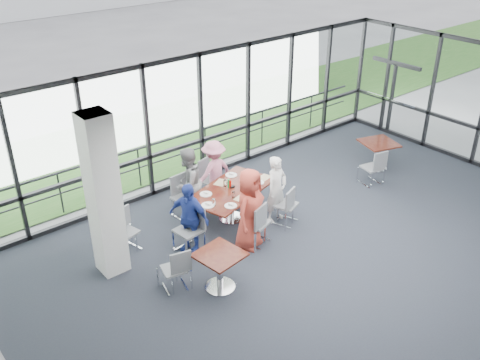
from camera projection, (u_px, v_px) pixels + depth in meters
floor at (356, 269)px, 10.32m from camera, size 12.00×10.00×0.02m
ceiling at (375, 113)px, 8.81m from camera, size 12.00×10.00×0.04m
curtain_wall_back at (201, 117)px, 12.96m from camera, size 12.00×0.10×3.20m
exit_door at (391, 99)px, 15.74m from camera, size 0.12×1.60×2.10m
structural_column at (104, 196)px, 9.58m from camera, size 0.50×0.50×3.20m
apron at (111, 120)px, 17.12m from camera, size 80.00×70.00×0.02m
grass_strip at (143, 139)px, 15.75m from camera, size 80.00×5.00×0.01m
guard_rail at (189, 150)px, 13.89m from camera, size 12.00×0.06×0.06m
main_table at (231, 194)px, 11.61m from camera, size 2.22×1.61×0.75m
side_table_left at (220, 260)px, 9.54m from camera, size 0.86×0.86×0.75m
side_table_right at (379, 147)px, 13.79m from camera, size 1.05×1.05×0.75m
diner_near_left at (249, 209)px, 10.61m from camera, size 0.99×0.84×1.73m
diner_near_right at (276, 189)px, 11.52m from camera, size 0.60×0.47×1.52m
diner_far_left at (188, 183)px, 11.65m from camera, size 0.93×0.77×1.63m
diner_far_right at (214, 171)px, 12.30m from camera, size 1.00×0.56×1.50m
diner_end at (189, 218)px, 10.52m from camera, size 0.79×1.01×1.52m
chair_main_nl at (256, 223)px, 10.87m from camera, size 0.59×0.59×0.95m
chair_main_nr at (286, 205)px, 11.56m from camera, size 0.56×0.56×0.89m
chair_main_fl at (184, 198)px, 11.79m from camera, size 0.49×0.49×0.93m
chair_main_fr at (207, 179)px, 12.62m from camera, size 0.52×0.52×0.87m
chair_main_end at (189, 230)px, 10.60m from camera, size 0.53×0.53×0.98m
chair_spare_la at (174, 269)px, 9.62m from camera, size 0.50×0.50×0.84m
chair_spare_lb at (126, 232)px, 10.64m from camera, size 0.51×0.51×0.87m
chair_spare_r at (372, 168)px, 13.14m from camera, size 0.52×0.52×0.89m
plate_nl at (231, 206)px, 10.92m from camera, size 0.26×0.26×0.01m
plate_nr at (258, 182)px, 11.81m from camera, size 0.26×0.26×0.01m
plate_fl at (206, 194)px, 11.35m from camera, size 0.26×0.26×0.01m
plate_fr at (231, 175)px, 12.12m from camera, size 0.26×0.26×0.01m
plate_end at (208, 205)px, 10.94m from camera, size 0.28×0.28×0.01m
tumbler_a at (233, 195)px, 11.20m from camera, size 0.07×0.07×0.13m
tumbler_b at (246, 184)px, 11.61m from camera, size 0.07×0.07×0.14m
tumbler_c at (225, 183)px, 11.65m from camera, size 0.07×0.07×0.14m
tumbler_d at (214, 202)px, 10.92m from camera, size 0.07×0.07×0.15m
menu_a at (241, 198)px, 11.21m from camera, size 0.35×0.29×0.00m
menu_b at (264, 177)px, 12.03m from camera, size 0.35×0.29×0.00m
menu_c at (221, 182)px, 11.82m from camera, size 0.38×0.34×0.00m
condiment_caddy at (232, 187)px, 11.61m from camera, size 0.10×0.07×0.04m
ketchup_bottle at (230, 184)px, 11.57m from camera, size 0.06×0.06×0.18m
green_bottle at (229, 183)px, 11.57m from camera, size 0.05×0.05×0.20m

